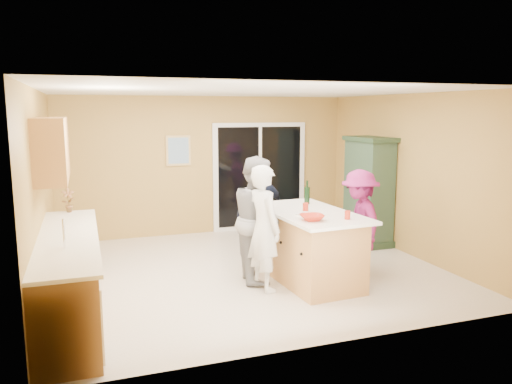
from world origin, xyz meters
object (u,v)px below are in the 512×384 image
object	(u,v)px
green_hutch	(368,192)
woman_grey	(258,219)
woman_white	(264,228)
kitchen_island	(309,248)
woman_navy	(261,210)
woman_magenta	(359,222)

from	to	relation	value
green_hutch	woman_grey	size ratio (longest dim) A/B	1.09
woman_grey	woman_white	bearing A→B (deg)	-179.47
kitchen_island	green_hutch	world-z (taller)	green_hutch
woman_navy	green_hutch	bearing A→B (deg)	168.38
woman_white	kitchen_island	bearing A→B (deg)	-92.62
green_hutch	woman_white	distance (m)	3.01
woman_white	green_hutch	bearing A→B (deg)	-69.77
kitchen_island	woman_magenta	xyz separation A→B (m)	(0.80, 0.03, 0.30)
woman_white	woman_grey	bearing A→B (deg)	-19.55
woman_navy	woman_magenta	bearing A→B (deg)	112.65
green_hutch	woman_navy	bearing A→B (deg)	-175.02
woman_white	woman_grey	distance (m)	0.40
woman_white	woman_navy	size ratio (longest dim) A/B	1.08
green_hutch	woman_grey	xyz separation A→B (m)	(-2.49, -1.20, -0.06)
green_hutch	kitchen_island	bearing A→B (deg)	-141.07
kitchen_island	woman_grey	size ratio (longest dim) A/B	1.11
woman_grey	woman_navy	distance (m)	1.11
kitchen_island	woman_magenta	distance (m)	0.85
woman_navy	woman_magenta	world-z (taller)	woman_navy
kitchen_island	woman_white	world-z (taller)	woman_white
woman_white	woman_magenta	distance (m)	1.51
woman_white	woman_magenta	xyz separation A→B (m)	(1.51, 0.15, -0.07)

